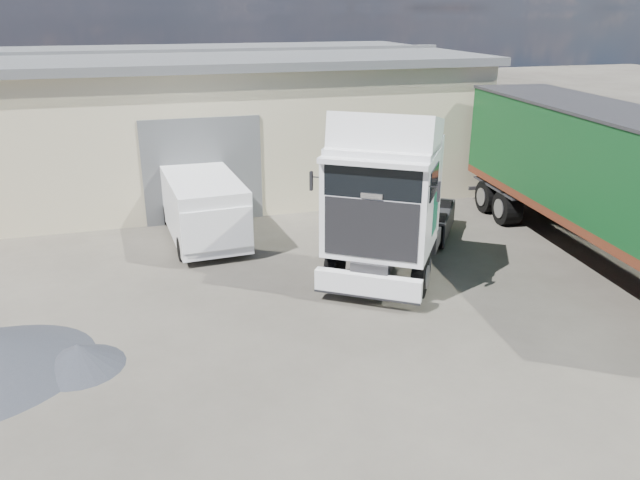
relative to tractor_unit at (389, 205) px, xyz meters
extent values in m
plane|color=black|center=(-2.34, -4.04, -1.97)|extent=(120.00, 120.00, 0.00)
cube|color=#BDB591|center=(-8.34, 11.96, 0.53)|extent=(30.00, 12.00, 5.00)
cube|color=#515456|center=(-8.34, 11.96, 3.18)|extent=(30.60, 12.60, 0.30)
cube|color=#515456|center=(-4.34, 5.94, -0.17)|extent=(4.00, 0.08, 3.60)
cube|color=#515456|center=(-8.34, 11.96, 3.38)|extent=(30.60, 0.40, 0.15)
cube|color=maroon|center=(9.16, 1.96, -0.72)|extent=(0.35, 26.00, 2.50)
cylinder|color=black|center=(-0.71, -1.05, -1.41)|extent=(2.76, 2.36, 1.11)
cylinder|color=black|center=(1.34, 1.99, -1.41)|extent=(2.80, 2.39, 1.11)
cylinder|color=black|center=(2.17, 3.21, -1.41)|extent=(2.80, 2.39, 1.11)
cube|color=#2D2D30|center=(0.70, 1.04, -1.02)|extent=(4.65, 6.26, 0.31)
cube|color=white|center=(-1.27, -1.87, -1.39)|extent=(2.36, 1.71, 0.58)
cube|color=white|center=(-0.50, -0.74, 0.42)|extent=(3.52, 3.46, 2.57)
cube|color=black|center=(-1.18, -1.74, 0.02)|extent=(1.95, 1.34, 1.47)
cube|color=black|center=(-1.17, -1.73, 1.18)|extent=(1.98, 1.36, 0.79)
cube|color=white|center=(-0.39, -0.57, 2.07)|extent=(3.29, 3.14, 1.29)
cube|color=#0C543B|center=(-1.36, 0.34, 0.13)|extent=(0.45, 0.66, 1.15)
cube|color=#0C543B|center=(0.82, -1.13, 0.13)|extent=(0.45, 0.66, 1.15)
cylinder|color=#2D2D30|center=(1.46, 2.16, -0.80)|extent=(1.60, 1.60, 0.13)
cylinder|color=black|center=(6.69, 3.35, -1.39)|extent=(2.87, 1.41, 1.15)
cube|color=#2D2D30|center=(6.27, -1.04, -0.99)|extent=(2.10, 13.08, 0.38)
cube|color=maroon|center=(6.27, -1.04, -0.63)|extent=(3.95, 13.26, 0.26)
cube|color=black|center=(6.27, -1.04, 0.92)|extent=(3.95, 13.26, 2.83)
cube|color=#2D2D30|center=(6.27, -1.04, 2.35)|extent=(4.02, 13.33, 0.09)
cylinder|color=black|center=(-4.49, 2.57, -1.61)|extent=(2.15, 0.86, 0.72)
cylinder|color=black|center=(-4.72, 6.07, -1.61)|extent=(2.15, 0.86, 0.72)
cube|color=white|center=(-4.61, 4.32, -0.82)|extent=(2.42, 5.16, 1.86)
cube|color=white|center=(-4.46, 2.25, -0.87)|extent=(2.09, 1.12, 1.20)
cube|color=black|center=(-4.48, 2.46, -0.27)|extent=(1.92, 0.22, 0.66)
cone|color=#20232B|center=(-7.96, -2.80, -1.71)|extent=(2.43, 2.43, 0.52)
camera|label=1|loc=(-6.31, -14.96, 5.02)|focal=35.00mm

